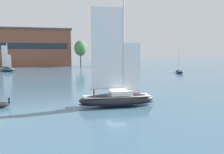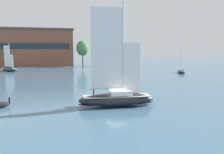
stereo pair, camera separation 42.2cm
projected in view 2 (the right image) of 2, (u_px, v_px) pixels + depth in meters
The scene contains 7 objects.
ground_plane at pixel (117, 106), 31.14m from camera, with size 400.00×400.00×0.00m, color #42667F.
waterfront_building at pixel (33, 47), 111.63m from camera, with size 40.85×14.80×18.78m.
tree_shore_center at pixel (119, 47), 110.80m from camera, with size 6.81×6.81×14.01m.
tree_shore_right at pixel (83, 48), 107.80m from camera, with size 6.18×6.18×12.73m.
sailboat_main at pixel (117, 98), 31.00m from camera, with size 11.10×3.69×15.02m.
sailboat_moored_near_marina at pixel (9, 69), 82.42m from camera, with size 7.30×6.66×10.64m.
sailboat_moored_mid_channel at pixel (181, 71), 75.86m from camera, with size 3.29×6.73×8.94m.
Camera 2 is at (-7.56, -29.46, 7.86)m, focal length 35.00 mm.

